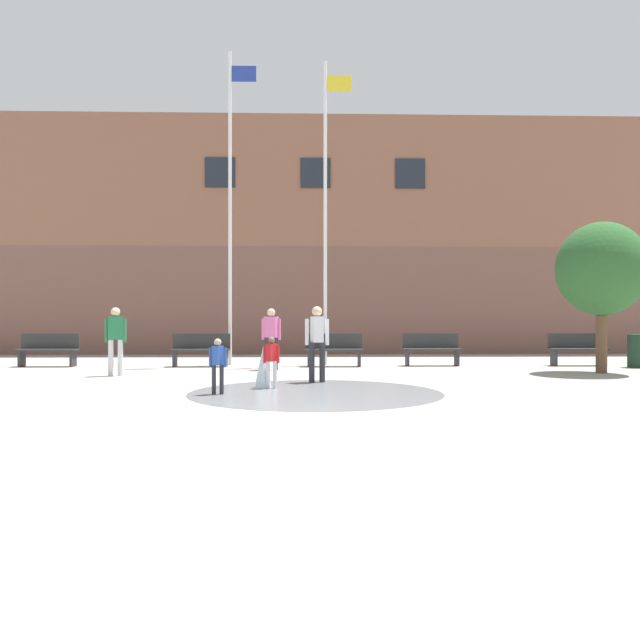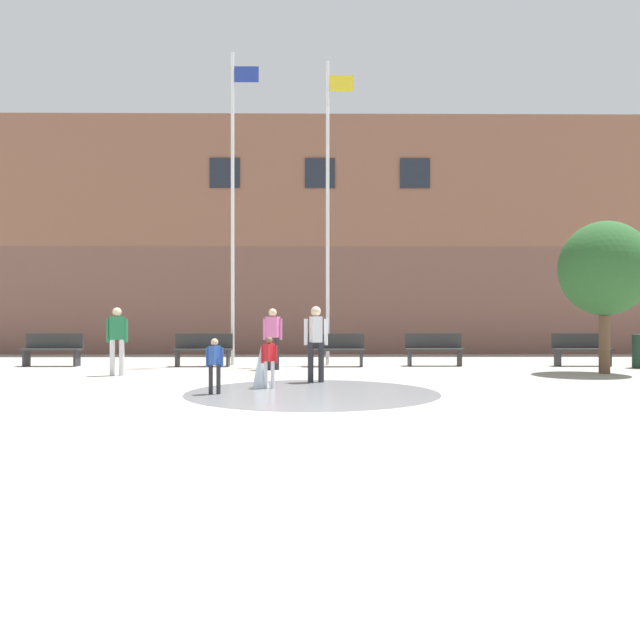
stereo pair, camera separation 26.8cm
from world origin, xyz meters
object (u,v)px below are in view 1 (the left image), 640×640
at_px(child_running, 271,358).
at_px(street_tree_near_building, 602,269).
at_px(park_bench_far_right, 577,349).
at_px(flagpole_right, 326,204).
at_px(trash_can, 638,351).
at_px(park_bench_far_left, 48,349).
at_px(adult_in_red, 116,336).
at_px(park_bench_under_left_flagpole, 201,349).
at_px(flagpole_left, 231,200).
at_px(park_bench_center, 334,349).
at_px(park_bench_near_trashcan, 432,349).
at_px(adult_watching, 317,338).
at_px(teen_by_trashcan, 271,334).
at_px(child_with_pink_shirt, 218,362).

xyz_separation_m(child_running, street_tree_near_building, (7.89, 3.08, 1.95)).
xyz_separation_m(park_bench_far_right, flagpole_right, (-7.08, 0.51, 4.13)).
height_order(park_bench_far_right, trash_can, park_bench_far_right).
height_order(park_bench_far_left, child_running, child_running).
bearing_deg(adult_in_red, flagpole_right, 10.42).
relative_size(park_bench_under_left_flagpole, flagpole_left, 0.18).
xyz_separation_m(park_bench_far_right, flagpole_left, (-9.81, 0.51, 4.25)).
relative_size(park_bench_under_left_flagpole, park_bench_far_right, 1.00).
bearing_deg(street_tree_near_building, flagpole_left, 162.82).
xyz_separation_m(park_bench_center, flagpole_left, (-2.92, 0.63, 4.25)).
relative_size(park_bench_near_trashcan, flagpole_left, 0.18).
bearing_deg(adult_watching, park_bench_far_right, -73.18).
bearing_deg(park_bench_far_right, park_bench_center, -179.01).
distance_m(flagpole_left, trash_can, 12.02).
relative_size(park_bench_center, child_running, 1.62).
bearing_deg(flagpole_right, park_bench_under_left_flagpole, -170.62).
distance_m(park_bench_far_left, park_bench_far_right, 14.80).
distance_m(park_bench_under_left_flagpole, adult_in_red, 3.15).
xyz_separation_m(trash_can, street_tree_near_building, (-1.82, -1.65, 2.08)).
relative_size(teen_by_trashcan, street_tree_near_building, 0.43).
relative_size(park_bench_near_trashcan, child_with_pink_shirt, 1.62).
xyz_separation_m(park_bench_far_left, park_bench_far_right, (14.80, -0.06, 0.00)).
bearing_deg(flagpole_left, child_running, -76.28).
bearing_deg(park_bench_far_left, park_bench_center, -1.31).
distance_m(flagpole_left, flagpole_right, 2.73).
bearing_deg(street_tree_near_building, park_bench_under_left_flagpole, 167.12).
bearing_deg(teen_by_trashcan, park_bench_far_right, 32.67).
xyz_separation_m(child_with_pink_shirt, street_tree_near_building, (8.79, 3.99, 1.95)).
height_order(park_bench_under_left_flagpole, adult_in_red, adult_in_red).
bearing_deg(park_bench_near_trashcan, park_bench_far_right, -1.15).
bearing_deg(flagpole_left, street_tree_near_building, -17.18).
height_order(child_running, trash_can, child_running).
bearing_deg(teen_by_trashcan, park_bench_far_left, -167.48).
bearing_deg(park_bench_far_left, adult_watching, -31.10).
relative_size(park_bench_under_left_flagpole, teen_by_trashcan, 1.01).
relative_size(park_bench_center, adult_in_red, 1.01).
distance_m(adult_in_red, trash_can, 13.63).
distance_m(child_with_pink_shirt, teen_by_trashcan, 5.18).
xyz_separation_m(teen_by_trashcan, street_tree_near_building, (8.11, -1.13, 1.60)).
height_order(park_bench_far_left, teen_by_trashcan, teen_by_trashcan).
relative_size(park_bench_center, park_bench_far_right, 1.00).
bearing_deg(park_bench_far_right, park_bench_near_trashcan, 178.85).
distance_m(park_bench_under_left_flagpole, flagpole_right, 5.44).
bearing_deg(trash_can, street_tree_near_building, -137.84).
bearing_deg(trash_can, park_bench_center, 175.78).
xyz_separation_m(flagpole_left, street_tree_near_building, (9.35, -2.89, -2.20)).
bearing_deg(child_running, trash_can, -29.33).
distance_m(adult_in_red, flagpole_left, 5.52).
height_order(park_bench_near_trashcan, child_running, child_running).
bearing_deg(park_bench_far_right, flagpole_left, 177.01).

